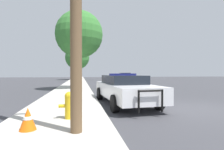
% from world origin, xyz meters
% --- Properties ---
extents(ground_plane, '(110.00, 110.00, 0.00)m').
position_xyz_m(ground_plane, '(0.00, 0.00, 0.00)').
color(ground_plane, '#3D3D42').
extents(sidewalk_left, '(3.00, 110.00, 0.13)m').
position_xyz_m(sidewalk_left, '(-5.10, 0.00, 0.07)').
color(sidewalk_left, '#BCB7AD').
rests_on(sidewalk_left, ground_plane).
extents(police_car, '(2.35, 5.49, 1.46)m').
position_xyz_m(police_car, '(-2.36, 1.59, 0.75)').
color(police_car, white).
rests_on(police_car, ground_plane).
extents(fire_hydrant, '(0.61, 0.27, 0.80)m').
position_xyz_m(fire_hydrant, '(-4.78, -1.29, 0.56)').
color(fire_hydrant, gold).
rests_on(fire_hydrant, sidewalk_left).
extents(traffic_light, '(3.24, 0.35, 5.77)m').
position_xyz_m(traffic_light, '(-4.69, 21.44, 4.13)').
color(traffic_light, '#424247').
rests_on(traffic_light, sidewalk_left).
extents(car_background_oncoming, '(2.14, 4.78, 1.50)m').
position_xyz_m(car_background_oncoming, '(2.63, 20.70, 0.79)').
color(car_background_oncoming, '#B7B7BC').
rests_on(car_background_oncoming, ground_plane).
extents(tree_sidewalk_near, '(4.12, 4.12, 6.78)m').
position_xyz_m(tree_sidewalk_near, '(-4.55, 8.91, 4.83)').
color(tree_sidewalk_near, brown).
rests_on(tree_sidewalk_near, sidewalk_left).
extents(tree_sidewalk_far, '(5.12, 5.12, 7.24)m').
position_xyz_m(tree_sidewalk_far, '(-5.12, 31.60, 4.79)').
color(tree_sidewalk_far, '#4C3823').
rests_on(tree_sidewalk_far, sidewalk_left).
extents(traffic_cone, '(0.39, 0.39, 0.54)m').
position_xyz_m(traffic_cone, '(-5.69, -2.19, 0.40)').
color(traffic_cone, orange).
rests_on(traffic_cone, sidewalk_left).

